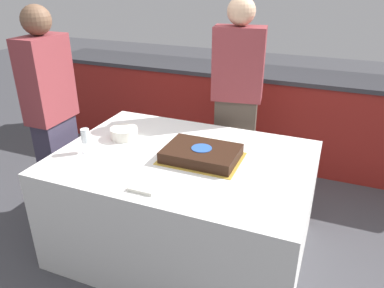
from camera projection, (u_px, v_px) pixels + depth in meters
name	position (u px, v px, depth m)	size (l,w,h in m)	color
ground_plane	(184.00, 245.00, 2.75)	(14.00, 14.00, 0.00)	#424247
back_counter	(246.00, 113.00, 3.94)	(4.40, 0.58, 0.92)	maroon
dining_table	(184.00, 203.00, 2.59)	(1.64, 1.17, 0.73)	white
cake	(202.00, 154.00, 2.39)	(0.50, 0.37, 0.08)	gold
plate_stack	(124.00, 133.00, 2.68)	(0.19, 0.19, 0.08)	white
wine_glass	(85.00, 137.00, 2.44)	(0.07, 0.07, 0.17)	white
side_plate_near_cake	(213.00, 137.00, 2.70)	(0.20, 0.20, 0.00)	white
utensil_pile	(144.00, 187.00, 2.07)	(0.15, 0.12, 0.02)	white
person_cutting_cake	(237.00, 102.00, 3.01)	(0.41, 0.26, 1.66)	#4C4238
person_seated_left	(53.00, 118.00, 2.74)	(0.20, 0.36, 1.64)	#383347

